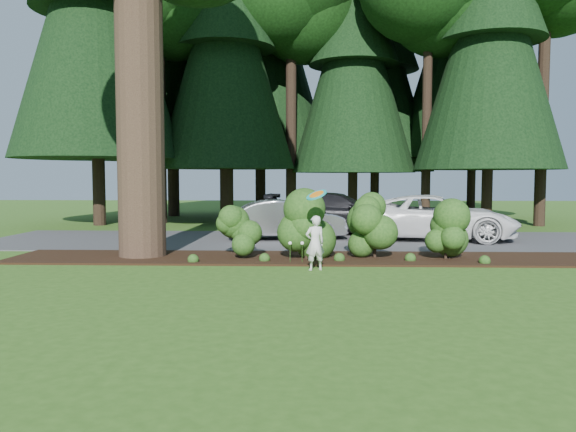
{
  "coord_description": "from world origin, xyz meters",
  "views": [
    {
      "loc": [
        -0.14,
        -11.42,
        2.16
      ],
      "look_at": [
        -0.6,
        0.91,
        1.3
      ],
      "focal_mm": 35.0,
      "sensor_mm": 36.0,
      "label": 1
    }
  ],
  "objects_px": {
    "car_silver_wagon": "(286,220)",
    "frisbee": "(317,195)",
    "car_dark_suv": "(337,213)",
    "car_white_suv": "(435,217)",
    "child": "(315,243)"
  },
  "relations": [
    {
      "from": "frisbee",
      "to": "car_dark_suv",
      "type": "bearing_deg",
      "value": 83.96
    },
    {
      "from": "car_silver_wagon",
      "to": "car_white_suv",
      "type": "bearing_deg",
      "value": -99.58
    },
    {
      "from": "car_white_suv",
      "to": "car_dark_suv",
      "type": "relative_size",
      "value": 1.03
    },
    {
      "from": "car_silver_wagon",
      "to": "frisbee",
      "type": "xyz_separation_m",
      "value": [
        0.97,
        -6.15,
        1.05
      ]
    },
    {
      "from": "car_dark_suv",
      "to": "car_white_suv",
      "type": "bearing_deg",
      "value": -116.51
    },
    {
      "from": "car_silver_wagon",
      "to": "frisbee",
      "type": "bearing_deg",
      "value": 179.11
    },
    {
      "from": "car_silver_wagon",
      "to": "car_white_suv",
      "type": "distance_m",
      "value": 5.08
    },
    {
      "from": "car_white_suv",
      "to": "frisbee",
      "type": "bearing_deg",
      "value": 157.35
    },
    {
      "from": "child",
      "to": "frisbee",
      "type": "distance_m",
      "value": 1.12
    },
    {
      "from": "car_dark_suv",
      "to": "car_silver_wagon",
      "type": "bearing_deg",
      "value": 144.59
    },
    {
      "from": "car_white_suv",
      "to": "car_dark_suv",
      "type": "height_order",
      "value": "car_dark_suv"
    },
    {
      "from": "car_silver_wagon",
      "to": "frisbee",
      "type": "relative_size",
      "value": 7.77
    },
    {
      "from": "car_silver_wagon",
      "to": "car_dark_suv",
      "type": "xyz_separation_m",
      "value": [
        1.84,
        2.09,
        0.1
      ]
    },
    {
      "from": "child",
      "to": "car_white_suv",
      "type": "bearing_deg",
      "value": -143.95
    },
    {
      "from": "car_silver_wagon",
      "to": "frisbee",
      "type": "distance_m",
      "value": 6.31
    }
  ]
}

